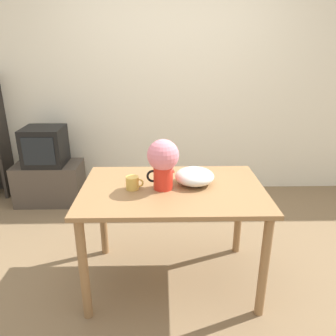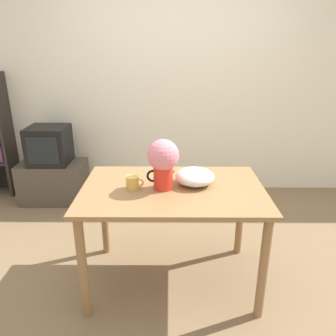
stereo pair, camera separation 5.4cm
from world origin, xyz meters
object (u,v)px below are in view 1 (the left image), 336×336
coffee_mug (133,183)px  tv_set (45,146)px  flower_vase (163,161)px  white_bowl (194,176)px

coffee_mug → tv_set: (-1.08, 1.39, -0.15)m
flower_vase → tv_set: size_ratio=0.82×
flower_vase → coffee_mug: size_ratio=2.86×
white_bowl → tv_set: bearing=139.0°
flower_vase → white_bowl: size_ratio=1.25×
flower_vase → white_bowl: 0.28m
flower_vase → white_bowl: bearing=18.9°
coffee_mug → flower_vase: bearing=1.4°
flower_vase → coffee_mug: (-0.21, -0.00, -0.16)m
flower_vase → coffee_mug: 0.26m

